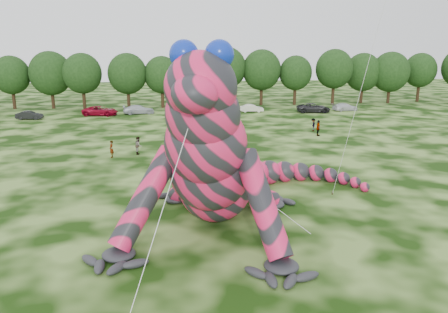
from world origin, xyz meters
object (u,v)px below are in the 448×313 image
at_px(car_2, 100,111).
at_px(spectator_1, 139,145).
at_px(tree_7, 128,81).
at_px(car_7, 345,107).
at_px(tree_14, 363,78).
at_px(car_5, 252,108).
at_px(spectator_0, 111,149).
at_px(tree_16, 419,77).
at_px(car_6, 314,108).
at_px(spectator_2, 313,125).
at_px(tree_8, 162,82).
at_px(tree_4, 12,82).
at_px(tree_13, 334,77).
at_px(tree_9, 192,82).
at_px(tree_11, 262,77).
at_px(tree_5, 51,80).
at_px(tree_12, 295,80).
at_px(car_4, 216,111).
at_px(car_1, 29,115).
at_px(tree_6, 83,81).
at_px(tree_15, 390,78).
at_px(car_3, 139,110).
at_px(inflatable_gecko, 219,131).
at_px(tree_10, 227,76).
at_px(spectator_3, 318,128).

xyz_separation_m(car_2, spectator_1, (7.32, -26.72, 0.12)).
height_order(tree_7, car_7, tree_7).
bearing_deg(tree_14, car_5, -158.11).
height_order(spectator_0, spectator_1, spectator_1).
bearing_deg(tree_16, tree_14, -176.90).
xyz_separation_m(car_6, car_7, (5.91, 1.21, -0.12)).
relative_size(tree_7, spectator_2, 5.86).
height_order(tree_7, tree_8, tree_7).
bearing_deg(spectator_1, car_6, -42.90).
height_order(tree_4, tree_8, tree_4).
bearing_deg(tree_13, spectator_1, -133.80).
bearing_deg(tree_9, tree_7, -177.22).
bearing_deg(car_2, tree_11, -60.22).
height_order(tree_5, tree_12, tree_5).
bearing_deg(car_4, tree_14, -77.26).
height_order(tree_13, car_1, tree_13).
xyz_separation_m(tree_5, car_2, (9.26, -9.71, -4.15)).
xyz_separation_m(tree_14, car_6, (-13.27, -11.15, -3.95)).
distance_m(tree_7, tree_9, 11.17).
relative_size(tree_7, spectator_1, 5.44).
relative_size(tree_7, tree_14, 1.01).
bearing_deg(tree_13, spectator_2, -116.09).
bearing_deg(tree_13, car_2, -168.41).
xyz_separation_m(tree_16, car_5, (-35.14, -9.95, -4.05)).
bearing_deg(car_7, car_6, 92.20).
height_order(tree_6, car_5, tree_6).
relative_size(tree_15, spectator_0, 5.84).
bearing_deg(car_3, inflatable_gecko, -175.80).
xyz_separation_m(tree_4, car_2, (15.78, -9.99, -3.78)).
height_order(tree_8, spectator_0, tree_8).
xyz_separation_m(tree_12, spectator_2, (-5.35, -26.08, -3.68)).
xyz_separation_m(tree_14, car_2, (-47.32, -10.00, -3.95)).
xyz_separation_m(tree_10, tree_14, (26.06, 0.14, -0.55)).
bearing_deg(tree_5, tree_4, 177.57).
height_order(tree_12, car_7, tree_12).
xyz_separation_m(tree_6, spectator_2, (32.22, -25.02, -3.94)).
xyz_separation_m(tree_12, car_2, (-33.87, -9.02, -3.74)).
height_order(tree_5, spectator_1, tree_5).
bearing_deg(car_4, tree_4, 59.57).
height_order(tree_4, spectator_2, tree_4).
distance_m(inflatable_gecko, car_7, 51.58).
bearing_deg(car_4, tree_15, -81.73).
distance_m(tree_4, tree_13, 56.80).
distance_m(tree_12, spectator_3, 29.98).
xyz_separation_m(car_1, spectator_0, (14.63, -25.31, 0.20)).
height_order(tree_4, tree_16, tree_16).
height_order(car_7, spectator_3, spectator_3).
distance_m(tree_7, car_1, 17.70).
height_order(tree_7, car_5, tree_7).
relative_size(inflatable_gecko, tree_16, 2.27).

